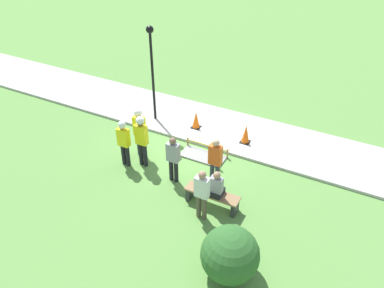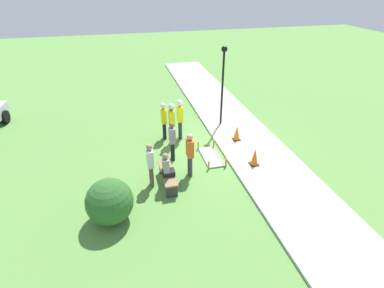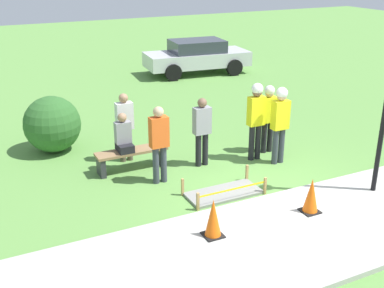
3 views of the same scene
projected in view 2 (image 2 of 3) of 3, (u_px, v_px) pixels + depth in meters
The scene contains 15 objects.
ground_plane at pixel (218, 147), 13.16m from camera, with size 60.00×60.00×0.00m, color #5B8E42.
sidewalk at pixel (248, 142), 13.44m from camera, with size 28.00×2.83×0.10m.
wet_concrete_patch at pixel (211, 157), 12.38m from camera, with size 1.62×0.75×0.38m.
traffic_cone_near_patch at pixel (255, 157), 11.60m from camera, with size 0.34×0.34×0.71m.
traffic_cone_far_patch at pixel (237, 133), 13.37m from camera, with size 0.34×0.34×0.69m.
park_bench at pixel (168, 176), 10.70m from camera, with size 1.67×0.44×0.50m.
person_seated_on_bench at pixel (167, 167), 10.31m from camera, with size 0.36×0.44×0.89m.
worker_supervisor at pixel (172, 119), 12.89m from camera, with size 0.40×0.28×1.91m.
worker_assistant at pixel (180, 115), 13.32m from camera, with size 0.40×0.27×1.88m.
worker_trainee at pixel (164, 118), 13.36m from camera, with size 0.40×0.25×1.74m.
bystander_in_orange_shirt at pixel (190, 152), 10.85m from camera, with size 0.40×0.23×1.74m.
bystander_in_gray_shirt at pixel (150, 163), 10.33m from camera, with size 0.40×0.22×1.69m.
bystander_in_white_shirt at pixel (172, 139), 11.84m from camera, with size 0.40×0.22×1.66m.
lamppost_near at pixel (223, 75), 13.77m from camera, with size 0.28×0.28×3.77m.
shrub_rounded_near at pixel (110, 202), 8.93m from camera, with size 1.43×1.43×1.43m.
Camera 2 is at (-10.74, 3.89, 6.64)m, focal length 28.00 mm.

